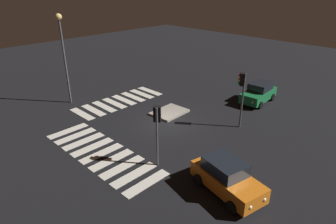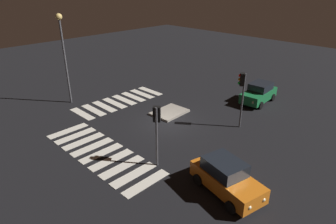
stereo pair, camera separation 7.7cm
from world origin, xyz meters
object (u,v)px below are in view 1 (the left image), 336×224
Objects in this scene: car_green at (259,93)px; traffic_island at (169,112)px; street_lamp at (63,45)px; traffic_light_north at (157,122)px; car_orange at (227,177)px; traffic_light_west at (242,87)px.

traffic_island is at bearing -31.40° from car_green.
traffic_island is 0.38× the size of street_lamp.
street_lamp reaches higher than car_green.
traffic_light_north is at bearing 38.77° from traffic_island.
traffic_island is 10.95m from car_orange.
traffic_island is at bearing -18.81° from traffic_light_west.
traffic_light_north is at bearing 46.43° from traffic_light_west.
street_lamp reaches higher than traffic_light_west.
car_green is 14.19m from car_orange.
car_orange is at bearing 88.55° from street_lamp.
traffic_light_west is 1.12× the size of traffic_light_north.
car_green is 0.54× the size of street_lamp.
traffic_island is at bearing 119.72° from street_lamp.
traffic_island is 11.18m from street_lamp.
traffic_light_north is (6.11, 4.91, 2.94)m from traffic_island.
street_lamp is (-1.27, -13.39, 2.50)m from traffic_light_north.
car_green is 0.98× the size of traffic_light_west.
traffic_light_west is at bearing 115.59° from street_lamp.
traffic_light_west is at bearing 108.93° from traffic_island.
street_lamp is (-0.46, -18.03, 4.59)m from car_orange.
traffic_island is at bearing 0.69° from traffic_light_north.
traffic_island is 8.37m from traffic_light_north.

